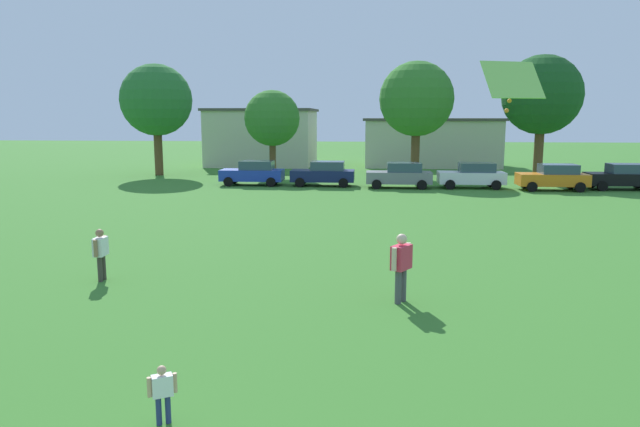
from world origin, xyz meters
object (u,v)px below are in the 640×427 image
at_px(bystander_near_trees, 101,250).
at_px(parked_car_blue_0, 253,173).
at_px(parked_car_black_5, 622,177).
at_px(tree_far_left, 156,100).
at_px(tree_right, 417,99).
at_px(child_kite_flyer, 162,390).
at_px(parked_car_white_3, 472,175).
at_px(parked_car_orange_4, 554,177).
at_px(parked_car_gray_2, 400,175).
at_px(parked_car_navy_1, 324,173).
at_px(kite, 512,82).
at_px(tree_far_right, 542,95).
at_px(adult_bystander, 401,262).
at_px(tree_left, 272,118).

height_order(bystander_near_trees, parked_car_blue_0, parked_car_blue_0).
distance_m(parked_car_black_5, tree_far_left, 34.42).
bearing_deg(tree_right, child_kite_flyer, -99.79).
xyz_separation_m(child_kite_flyer, parked_car_white_3, (9.79, 31.00, 0.30)).
xyz_separation_m(parked_car_orange_4, parked_car_black_5, (4.54, 0.75, 0.00)).
bearing_deg(parked_car_gray_2, tree_right, -101.94).
bearing_deg(parked_car_navy_1, tree_right, -136.46).
relative_size(parked_car_gray_2, tree_right, 0.48).
bearing_deg(tree_far_left, child_kite_flyer, -69.59).
distance_m(child_kite_flyer, kite, 9.79).
distance_m(parked_car_blue_0, tree_far_right, 22.60).
xyz_separation_m(parked_car_gray_2, parked_car_black_5, (14.29, 0.25, 0.00)).
bearing_deg(child_kite_flyer, parked_car_gray_2, 51.99).
relative_size(parked_car_blue_0, tree_far_right, 0.46).
bearing_deg(parked_car_blue_0, parked_car_gray_2, 176.03).
distance_m(adult_bystander, parked_car_white_3, 25.39).
xyz_separation_m(parked_car_gray_2, tree_far_right, (10.88, 7.34, 5.43)).
distance_m(parked_car_white_3, tree_right, 9.06).
height_order(parked_car_white_3, tree_right, tree_right).
bearing_deg(parked_car_gray_2, parked_car_navy_1, -7.58).
xyz_separation_m(kite, tree_far_right, (9.65, 32.33, 0.86)).
xyz_separation_m(parked_car_navy_1, parked_car_white_3, (9.89, -0.42, 0.00)).
relative_size(adult_bystander, bystander_near_trees, 1.18).
bearing_deg(parked_car_orange_4, parked_car_black_5, -170.63).
xyz_separation_m(bystander_near_trees, tree_far_left, (-9.49, 30.20, 5.08)).
relative_size(parked_car_black_5, tree_far_left, 0.49).
xyz_separation_m(kite, parked_car_white_3, (3.53, 25.26, -4.58)).
bearing_deg(tree_far_right, child_kite_flyer, -112.68).
bearing_deg(parked_car_black_5, parked_car_navy_1, -1.27).
bearing_deg(tree_right, tree_far_left, 179.83).
bearing_deg(kite, adult_bystander, 166.77).
bearing_deg(parked_car_orange_4, tree_far_left, -14.62).
distance_m(child_kite_flyer, adult_bystander, 7.42).
height_order(parked_car_blue_0, parked_car_orange_4, same).
xyz_separation_m(bystander_near_trees, parked_car_gray_2, (9.59, 23.18, -0.04)).
relative_size(parked_car_white_3, tree_far_right, 0.46).
distance_m(child_kite_flyer, parked_car_gray_2, 31.14).
bearing_deg(kite, parked_car_black_5, 62.66).
xyz_separation_m(child_kite_flyer, parked_car_orange_4, (14.77, 30.24, 0.30)).
relative_size(parked_car_navy_1, parked_car_black_5, 1.00).
bearing_deg(parked_car_navy_1, bystander_near_trees, 79.42).
bearing_deg(parked_car_gray_2, kite, 92.82).
bearing_deg(kite, child_kite_flyer, -137.49).
height_order(kite, tree_far_left, tree_far_left).
bearing_deg(parked_car_white_3, tree_far_left, -15.82).
height_order(child_kite_flyer, tree_far_left, tree_far_left).
height_order(tree_left, tree_far_right, tree_far_right).
bearing_deg(parked_car_gray_2, tree_far_left, -20.20).
xyz_separation_m(kite, parked_car_orange_4, (8.51, 24.50, -4.58)).
distance_m(adult_bystander, tree_far_left, 36.54).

